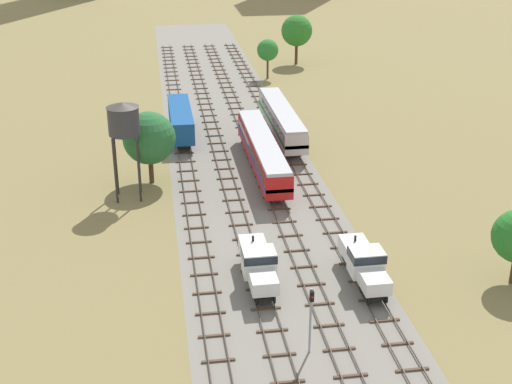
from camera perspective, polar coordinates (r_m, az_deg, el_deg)
ground_plane at (r=88.51m, az=-1.66°, el=3.48°), size 480.00×480.00×0.00m
ballast_bed at (r=88.51m, az=-1.66°, el=3.49°), size 17.10×176.00×0.01m
track_far_left at (r=88.90m, az=-5.94°, el=3.55°), size 2.40×126.00×0.29m
track_left at (r=89.18m, az=-3.13°, el=3.71°), size 2.40×126.00×0.29m
track_centre_left at (r=89.66m, az=-0.35°, el=3.86°), size 2.40×126.00×0.29m
track_centre at (r=90.36m, az=2.40°, el=4.00°), size 2.40×126.00×0.29m
shunter_loco_centre_nearest at (r=58.79m, az=8.85°, el=-5.68°), size 2.74×8.46×3.10m
shunter_loco_left_near at (r=58.06m, az=0.17°, el=-5.77°), size 2.74×8.46×3.10m
passenger_coach_centre_left_mid at (r=80.74m, az=0.54°, el=3.44°), size 2.96×22.00×3.80m
diesel_railcar_centre_midfar at (r=92.10m, az=2.10°, el=6.00°), size 2.96×20.50×3.80m
freight_boxcar_far_left_far at (r=92.99m, az=-6.17°, el=5.96°), size 2.87×14.00×3.60m
water_tower at (r=72.94m, az=-10.77°, el=5.76°), size 3.38×3.38×10.54m
signal_post_nearest at (r=49.43m, az=4.50°, el=-9.80°), size 0.28×0.47×5.27m
lineside_tree_0 at (r=131.80m, az=3.35°, el=13.01°), size 5.70×5.70×9.08m
lineside_tree_1 at (r=77.52m, az=-8.72°, el=4.37°), size 5.84×5.84×8.21m
lineside_tree_3 at (r=121.41m, az=0.96°, el=11.51°), size 3.67×3.67×6.79m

